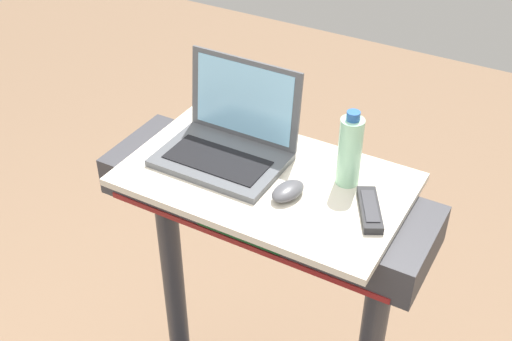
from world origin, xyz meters
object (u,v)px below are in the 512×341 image
(laptop, at_px, (229,140))
(tv_remote, at_px, (370,209))
(water_bottle, at_px, (350,151))
(computer_mouse, at_px, (288,191))

(laptop, xyz_separation_m, tv_remote, (0.42, -0.04, -0.04))
(water_bottle, bearing_deg, computer_mouse, -128.81)
(computer_mouse, bearing_deg, water_bottle, 64.36)
(computer_mouse, height_order, tv_remote, computer_mouse)
(computer_mouse, distance_m, tv_remote, 0.20)
(computer_mouse, relative_size, tv_remote, 0.62)
(water_bottle, distance_m, tv_remote, 0.16)
(laptop, bearing_deg, tv_remote, -7.41)
(computer_mouse, xyz_separation_m, tv_remote, (0.20, 0.04, -0.01))
(laptop, distance_m, computer_mouse, 0.24)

